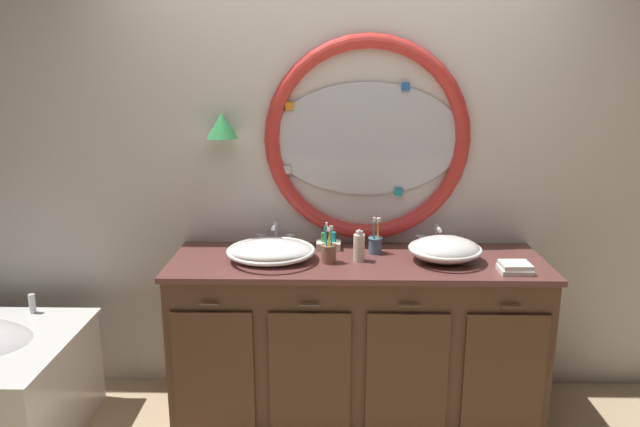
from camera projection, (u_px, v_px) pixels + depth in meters
back_wall_assembly at (342, 170)px, 3.39m from camera, size 6.40×0.26×2.60m
vanity_counter at (356, 336)px, 3.28m from camera, size 2.00×0.65×0.90m
sink_basin_left at (271, 251)px, 3.14m from camera, size 0.47×0.47×0.10m
sink_basin_right at (445, 249)px, 3.11m from camera, size 0.39×0.39×0.13m
faucet_set_left at (275, 236)px, 3.37m from camera, size 0.22×0.14×0.15m
faucet_set_right at (437, 238)px, 3.36m from camera, size 0.23×0.12×0.13m
toothbrush_holder_left at (329, 252)px, 3.10m from camera, size 0.08×0.08×0.22m
toothbrush_holder_right at (375, 244)px, 3.25m from camera, size 0.08×0.08×0.21m
soap_dispenser at (359, 247)px, 3.12m from camera, size 0.06×0.07×0.18m
folded_hand_towel at (515, 268)px, 2.96m from camera, size 0.16×0.14×0.05m
toiletry_basket at (328, 244)px, 3.33m from camera, size 0.13×0.10×0.10m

